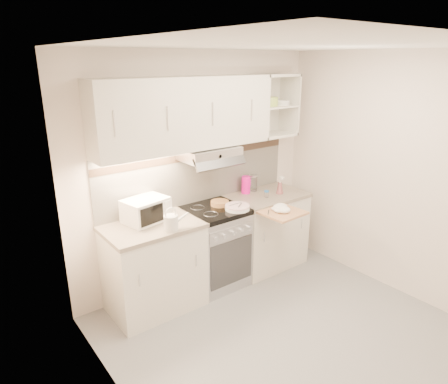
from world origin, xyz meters
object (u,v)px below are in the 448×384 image
object	(u,v)px
plate_stack	(237,207)
pink_pitcher	(246,185)
spray_bottle	(280,186)
cutting_board	(283,213)
watering_can	(172,222)
electric_range	(215,246)
microwave	(146,210)
glass_jar	(253,183)

from	to	relation	value
plate_stack	pink_pitcher	world-z (taller)	pink_pitcher
pink_pitcher	spray_bottle	world-z (taller)	spray_bottle
cutting_board	watering_can	bearing A→B (deg)	164.40
plate_stack	pink_pitcher	bearing A→B (deg)	40.32
electric_range	microwave	xyz separation A→B (m)	(-0.74, 0.12, 0.56)
plate_stack	cutting_board	size ratio (longest dim) A/B	0.62
watering_can	electric_range	bearing A→B (deg)	20.98
plate_stack	cutting_board	world-z (taller)	plate_stack
plate_stack	pink_pitcher	xyz separation A→B (m)	(0.43, 0.36, 0.08)
pink_pitcher	spray_bottle	bearing A→B (deg)	-29.48
glass_jar	watering_can	bearing A→B (deg)	-162.89
pink_pitcher	cutting_board	distance (m)	0.68
plate_stack	glass_jar	size ratio (longest dim) A/B	1.31
plate_stack	cutting_board	bearing A→B (deg)	-39.62
spray_bottle	cutting_board	distance (m)	0.56
pink_pitcher	electric_range	bearing A→B (deg)	-153.19
spray_bottle	cutting_board	bearing A→B (deg)	-130.67
watering_can	pink_pitcher	size ratio (longest dim) A/B	1.27
microwave	plate_stack	xyz separation A→B (m)	(0.90, -0.30, -0.09)
pink_pitcher	microwave	bearing A→B (deg)	-167.57
electric_range	spray_bottle	world-z (taller)	spray_bottle
electric_range	pink_pitcher	bearing A→B (deg)	17.15
electric_range	microwave	world-z (taller)	microwave
microwave	pink_pitcher	size ratio (longest dim) A/B	2.23
cutting_board	glass_jar	bearing A→B (deg)	71.93
electric_range	spray_bottle	distance (m)	1.05
electric_range	plate_stack	size ratio (longest dim) A/B	3.47
electric_range	spray_bottle	bearing A→B (deg)	-4.48
cutting_board	spray_bottle	bearing A→B (deg)	45.59
microwave	pink_pitcher	distance (m)	1.33
microwave	watering_can	size ratio (longest dim) A/B	1.76
watering_can	glass_jar	bearing A→B (deg)	19.41
electric_range	watering_can	size ratio (longest dim) A/B	3.46
pink_pitcher	spray_bottle	distance (m)	0.40
watering_can	cutting_board	size ratio (longest dim) A/B	0.62
watering_can	pink_pitcher	bearing A→B (deg)	20.26
microwave	spray_bottle	world-z (taller)	microwave
glass_jar	spray_bottle	bearing A→B (deg)	-56.13
pink_pitcher	spray_bottle	xyz separation A→B (m)	(0.31, -0.25, -0.02)
electric_range	pink_pitcher	world-z (taller)	pink_pitcher
microwave	cutting_board	xyz separation A→B (m)	(1.27, -0.60, -0.14)
electric_range	watering_can	distance (m)	0.87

